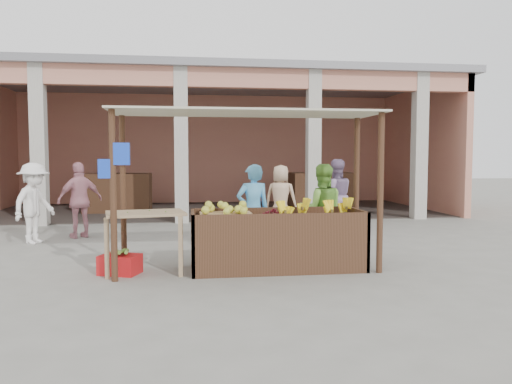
{
  "coord_description": "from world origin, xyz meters",
  "views": [
    {
      "loc": [
        -0.84,
        -7.41,
        1.71
      ],
      "look_at": [
        0.34,
        1.2,
        1.1
      ],
      "focal_mm": 35.0,
      "sensor_mm": 36.0,
      "label": 1
    }
  ],
  "objects": [
    {
      "name": "produce_sacks",
      "position": [
        2.81,
        5.29,
        0.27
      ],
      "size": [
        0.71,
        0.44,
        0.54
      ],
      "color": "brown",
      "rests_on": "ground"
    },
    {
      "name": "melon_tray",
      "position": [
        -0.28,
        0.04,
        0.9
      ],
      "size": [
        0.78,
        0.68,
        0.21
      ],
      "color": "tan",
      "rests_on": "fruit_stall"
    },
    {
      "name": "banana_heap",
      "position": [
        1.06,
        -0.03,
        0.91
      ],
      "size": [
        1.22,
        0.66,
        0.22
      ],
      "primitive_type": null,
      "color": "yellow",
      "rests_on": "fruit_stall"
    },
    {
      "name": "shopper_c",
      "position": [
        1.3,
        3.95,
        0.85
      ],
      "size": [
        0.96,
        0.82,
        1.69
      ],
      "primitive_type": "imported",
      "rotation": [
        0.0,
        0.0,
        2.72
      ],
      "color": "tan",
      "rests_on": "ground"
    },
    {
      "name": "shopper_a",
      "position": [
        -3.85,
        2.9,
        0.86
      ],
      "size": [
        0.96,
        1.24,
        1.72
      ],
      "primitive_type": "imported",
      "rotation": [
        0.0,
        0.0,
        1.14
      ],
      "color": "white",
      "rests_on": "ground"
    },
    {
      "name": "stall_awning",
      "position": [
        -0.01,
        0.06,
        1.98
      ],
      "size": [
        4.09,
        1.35,
        2.39
      ],
      "color": "#4F301F",
      "rests_on": "ground"
    },
    {
      "name": "shopper_f",
      "position": [
        2.43,
        3.36,
        0.91
      ],
      "size": [
        0.89,
        0.51,
        1.82
      ],
      "primitive_type": "imported",
      "rotation": [
        0.0,
        0.0,
        3.14
      ],
      "color": "gray",
      "rests_on": "ground"
    },
    {
      "name": "fruit_stall",
      "position": [
        0.5,
        0.0,
        0.4
      ],
      "size": [
        2.6,
        0.95,
        0.8
      ],
      "primitive_type": "cube",
      "color": "#4F301F",
      "rests_on": "ground"
    },
    {
      "name": "papaya_pile",
      "position": [
        -1.46,
        0.02,
        1.0
      ],
      "size": [
        0.69,
        0.39,
        0.2
      ],
      "primitive_type": null,
      "color": "#3E7F29",
      "rests_on": "side_table"
    },
    {
      "name": "shopper_b",
      "position": [
        -3.1,
        3.48,
        0.86
      ],
      "size": [
        1.13,
        0.99,
        1.71
      ],
      "primitive_type": "imported",
      "rotation": [
        0.0,
        0.0,
        3.71
      ],
      "color": "#C27E8A",
      "rests_on": "ground"
    },
    {
      "name": "vendor_blue",
      "position": [
        0.26,
        0.99,
        0.85
      ],
      "size": [
        0.7,
        0.55,
        1.69
      ],
      "primitive_type": "imported",
      "rotation": [
        0.0,
        0.0,
        3.29
      ],
      "color": "#56B3F0",
      "rests_on": "ground"
    },
    {
      "name": "red_crate",
      "position": [
        -1.84,
        -0.01,
        0.14
      ],
      "size": [
        0.65,
        0.56,
        0.28
      ],
      "primitive_type": "cube",
      "rotation": [
        0.0,
        0.0,
        -0.36
      ],
      "color": "red",
      "rests_on": "ground"
    },
    {
      "name": "side_table",
      "position": [
        -1.46,
        0.02,
        0.76
      ],
      "size": [
        1.23,
        0.92,
        0.9
      ],
      "rotation": [
        0.0,
        0.0,
        0.17
      ],
      "color": "#A18160",
      "rests_on": "ground"
    },
    {
      "name": "vendor_green",
      "position": [
        1.42,
        0.85,
        0.84
      ],
      "size": [
        0.85,
        0.56,
        1.67
      ],
      "primitive_type": "imported",
      "rotation": [
        0.0,
        0.0,
        3.03
      ],
      "color": "#7CC245",
      "rests_on": "ground"
    },
    {
      "name": "plantain_bundle",
      "position": [
        -1.84,
        -0.01,
        0.33
      ],
      "size": [
        0.44,
        0.31,
        0.09
      ],
      "primitive_type": null,
      "color": "olive",
      "rests_on": "red_crate"
    },
    {
      "name": "berry_heap",
      "position": [
        0.44,
        -0.06,
        0.87
      ],
      "size": [
        0.45,
        0.37,
        0.14
      ],
      "primitive_type": "ellipsoid",
      "color": "maroon",
      "rests_on": "fruit_stall"
    },
    {
      "name": "market_building",
      "position": [
        0.05,
        8.93,
        2.7
      ],
      "size": [
        14.4,
        6.4,
        4.2
      ],
      "color": "tan",
      "rests_on": "ground"
    },
    {
      "name": "ground",
      "position": [
        0.0,
        0.0,
        0.0
      ],
      "size": [
        60.0,
        60.0,
        0.0
      ],
      "primitive_type": "plane",
      "color": "slate",
      "rests_on": "ground"
    },
    {
      "name": "motorcycle",
      "position": [
        1.46,
        2.12,
        0.47
      ],
      "size": [
        1.0,
        1.89,
        0.94
      ],
      "primitive_type": "imported",
      "rotation": [
        0.0,
        0.0,
        1.35
      ],
      "color": "#AB3212",
      "rests_on": "ground"
    }
  ]
}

